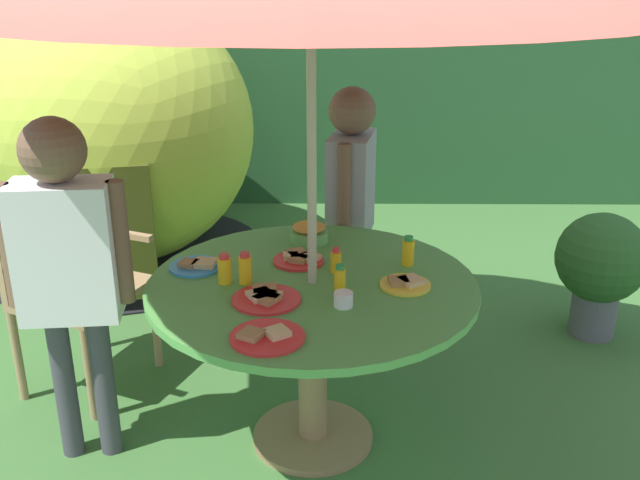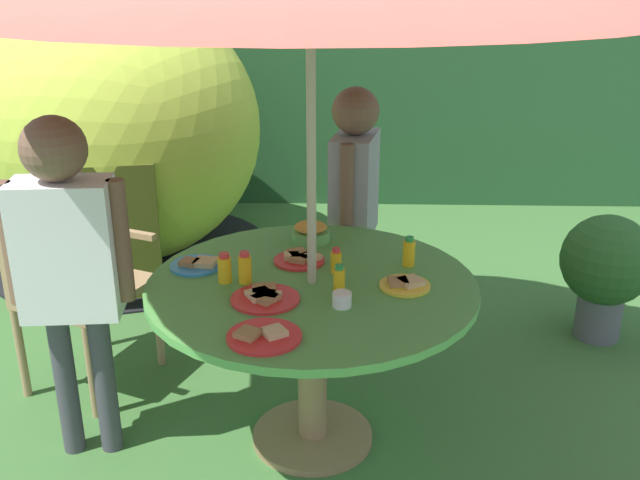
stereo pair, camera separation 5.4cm
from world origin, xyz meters
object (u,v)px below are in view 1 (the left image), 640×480
(child_in_white_shirt, at_px, (66,252))
(snack_bowl, at_px, (309,232))
(plate_center_back, at_px, (196,265))
(cup_near, at_px, (343,299))
(child_in_grey_shirt, at_px, (351,186))
(juice_bottle_near_right, at_px, (408,251))
(plate_far_left, at_px, (299,259))
(juice_bottle_center_front, at_px, (340,278))
(plate_far_right, at_px, (405,283))
(juice_bottle_mid_right, at_px, (336,261))
(juice_bottle_front_edge, at_px, (245,269))
(potted_plant, at_px, (601,264))
(wooden_chair, at_px, (65,270))
(dome_tent, at_px, (113,130))
(plate_near_left, at_px, (266,297))
(juice_bottle_back_edge, at_px, (225,269))
(plate_mid_left, at_px, (267,336))
(garden_table, at_px, (312,315))

(child_in_white_shirt, relative_size, snack_bowl, 8.19)
(plate_center_back, bearing_deg, cup_near, -30.01)
(child_in_grey_shirt, relative_size, cup_near, 19.22)
(snack_bowl, relative_size, juice_bottle_near_right, 1.37)
(child_in_grey_shirt, height_order, plate_far_left, child_in_grey_shirt)
(child_in_grey_shirt, bearing_deg, juice_bottle_center_front, 7.23)
(plate_far_right, height_order, cup_near, cup_near)
(juice_bottle_mid_right, xyz_separation_m, juice_bottle_front_edge, (-0.36, -0.11, 0.01))
(potted_plant, relative_size, juice_bottle_center_front, 6.64)
(plate_far_right, bearing_deg, child_in_grey_shirt, 101.61)
(wooden_chair, distance_m, child_in_white_shirt, 0.70)
(wooden_chair, relative_size, plate_center_back, 4.68)
(dome_tent, xyz_separation_m, plate_near_left, (1.17, -2.23, -0.12))
(wooden_chair, height_order, juice_bottle_back_edge, wooden_chair)
(child_in_white_shirt, relative_size, cup_near, 20.02)
(juice_bottle_near_right, bearing_deg, plate_far_left, 176.61)
(plate_mid_left, height_order, juice_bottle_front_edge, juice_bottle_front_edge)
(juice_bottle_front_edge, bearing_deg, dome_tent, 117.47)
(plate_far_right, bearing_deg, juice_bottle_mid_right, 154.00)
(dome_tent, relative_size, juice_bottle_mid_right, 21.16)
(cup_near, bearing_deg, child_in_white_shirt, 173.45)
(juice_bottle_center_front, height_order, cup_near, juice_bottle_center_front)
(child_in_grey_shirt, xyz_separation_m, plate_center_back, (-0.66, -0.74, -0.12))
(child_in_white_shirt, height_order, juice_bottle_back_edge, child_in_white_shirt)
(snack_bowl, height_order, plate_mid_left, snack_bowl)
(child_in_grey_shirt, bearing_deg, child_in_white_shirt, -37.32)
(juice_bottle_mid_right, relative_size, juice_bottle_back_edge, 0.87)
(wooden_chair, xyz_separation_m, child_in_white_shirt, (0.24, -0.57, 0.33))
(juice_bottle_near_right, bearing_deg, plate_mid_left, -130.33)
(plate_near_left, distance_m, cup_near, 0.29)
(plate_near_left, bearing_deg, child_in_white_shirt, 174.38)
(plate_mid_left, bearing_deg, dome_tent, 115.37)
(child_in_grey_shirt, xyz_separation_m, plate_far_right, (0.19, -0.91, -0.12))
(child_in_grey_shirt, bearing_deg, garden_table, -0.00)
(plate_center_back, bearing_deg, plate_mid_left, -60.47)
(plate_far_left, bearing_deg, dome_tent, 124.57)
(juice_bottle_center_front, distance_m, juice_bottle_back_edge, 0.45)
(wooden_chair, relative_size, snack_bowl, 5.87)
(wooden_chair, relative_size, child_in_grey_shirt, 0.75)
(plate_center_back, bearing_deg, dome_tent, 114.03)
(plate_far_left, bearing_deg, cup_near, -66.78)
(juice_bottle_back_edge, bearing_deg, wooden_chair, 149.27)
(juice_bottle_front_edge, height_order, cup_near, juice_bottle_front_edge)
(wooden_chair, distance_m, plate_mid_left, 1.40)
(juice_bottle_near_right, bearing_deg, plate_near_left, -148.70)
(potted_plant, xyz_separation_m, plate_far_left, (-1.58, -0.75, 0.34))
(plate_near_left, bearing_deg, garden_table, 44.11)
(plate_near_left, bearing_deg, dome_tent, 117.71)
(plate_mid_left, bearing_deg, plate_far_left, 82.66)
(dome_tent, height_order, child_in_white_shirt, dome_tent)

